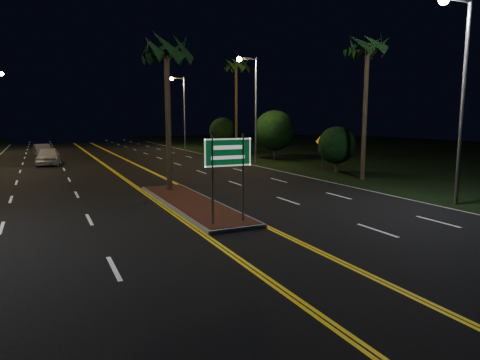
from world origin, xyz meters
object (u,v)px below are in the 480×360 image
streetlight_right_far (181,104)px  palm_right_far (236,67)px  car_far (42,150)px  streetlight_right_mid (252,97)px  palm_median (166,50)px  palm_right_near (368,47)px  highway_sign (228,161)px  warning_sign (323,146)px  median_island (191,203)px  shrub_near (337,145)px  streetlight_right_near (459,78)px  shrub_far (223,131)px  car_near (48,154)px  shrub_mid (274,131)px

streetlight_right_far → palm_right_far: size_ratio=0.87×
palm_right_far → car_far: 21.27m
streetlight_right_mid → palm_median: (-10.61, -11.50, 1.62)m
palm_median → palm_right_near: 12.55m
highway_sign → warning_sign: 17.84m
median_island → shrub_near: 15.32m
highway_sign → palm_median: (0.00, 7.70, 4.87)m
streetlight_right_near → highway_sign: bearing=175.7°
car_far → streetlight_right_near: bearing=-70.8°
palm_right_near → warning_sign: size_ratio=3.35×
streetlight_right_near → streetlight_right_far: same height
palm_right_near → palm_right_far: 20.02m
streetlight_right_far → car_far: 18.26m
shrub_far → warning_sign: size_ratio=1.43×
palm_right_near → shrub_far: size_ratio=2.35×
shrub_near → median_island: bearing=-152.6°
car_near → car_far: (-0.36, 7.73, -0.11)m
streetlight_right_mid → palm_median: 15.73m
palm_right_far → shrub_far: bearing=80.5°
shrub_mid → shrub_near: bearing=-92.9°
car_far → median_island: bearing=-85.2°
highway_sign → streetlight_right_near: streetlight_right_near is taller
car_near → car_far: 7.74m
streetlight_right_near → shrub_near: bearing=76.5°
palm_right_far → streetlight_right_near: bearing=-94.5°
highway_sign → palm_median: 9.11m
streetlight_right_near → streetlight_right_mid: 20.00m
streetlight_right_far → palm_right_near: 32.16m
palm_right_near → streetlight_right_far: bearing=93.4°
median_island → warning_sign: warning_sign is taller
shrub_mid → car_near: 20.01m
highway_sign → shrub_mid: bearing=56.6°
shrub_far → car_far: 19.72m
palm_right_far → shrub_far: size_ratio=2.60×
shrub_mid → warning_sign: size_ratio=1.66×
shrub_near → car_near: (-19.00, 14.09, -1.07)m
car_near → car_far: bearing=97.9°
palm_median → shrub_mid: 19.97m
palm_right_far → car_far: size_ratio=2.24×
shrub_far → car_far: shrub_far is taller
palm_right_near → streetlight_right_mid: bearing=98.9°
median_island → shrub_near: size_ratio=3.11×
streetlight_right_near → palm_right_far: 28.30m
shrub_far → warning_sign: bearing=-92.2°
streetlight_right_far → shrub_near: 28.39m
streetlight_right_near → shrub_near: size_ratio=2.73×
warning_sign → shrub_near: bearing=-54.6°
streetlight_right_near → shrub_far: 34.31m
shrub_far → palm_right_far: bearing=-99.5°
streetlight_right_far → highway_sign: bearing=-105.1°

